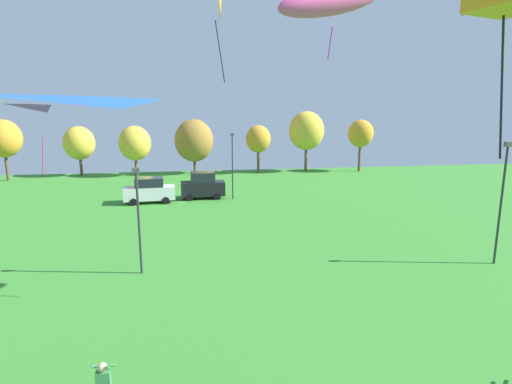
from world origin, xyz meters
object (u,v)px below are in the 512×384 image
at_px(parked_car_second_from_left, 203,186).
at_px(treeline_tree_2, 135,143).
at_px(light_post_2, 232,162).
at_px(kite_flying_6, 125,167).
at_px(treeline_tree_1, 79,143).
at_px(kite_flying_8, 332,0).
at_px(treeline_tree_5, 306,131).
at_px(parked_car_leftmost, 149,190).
at_px(light_post_0, 502,197).
at_px(treeline_tree_0, 3,139).
at_px(treeline_tree_3, 194,141).
at_px(treeline_tree_4, 258,139).
at_px(kite_flying_3, 48,128).
at_px(light_post_1, 138,214).
at_px(treeline_tree_6, 361,134).

bearing_deg(parked_car_second_from_left, treeline_tree_2, 115.61).
bearing_deg(treeline_tree_2, light_post_2, -56.60).
bearing_deg(kite_flying_6, treeline_tree_1, 105.28).
distance_m(kite_flying_8, treeline_tree_5, 40.77).
bearing_deg(parked_car_leftmost, light_post_0, -47.40).
xyz_separation_m(treeline_tree_2, treeline_tree_5, (23.10, 0.46, 1.43)).
xyz_separation_m(kite_flying_6, treeline_tree_0, (-20.95, 45.30, -2.03)).
bearing_deg(treeline_tree_1, treeline_tree_3, -1.12).
height_order(parked_car_leftmost, treeline_tree_5, treeline_tree_5).
distance_m(treeline_tree_1, treeline_tree_5, 30.29).
distance_m(light_post_0, treeline_tree_0, 51.32).
height_order(parked_car_leftmost, treeline_tree_2, treeline_tree_2).
distance_m(treeline_tree_3, treeline_tree_4, 8.68).
bearing_deg(treeline_tree_2, parked_car_second_from_left, -62.80).
xyz_separation_m(kite_flying_3, kite_flying_8, (14.79, -13.74, 5.09)).
distance_m(light_post_2, treeline_tree_1, 25.43).
relative_size(treeline_tree_0, treeline_tree_5, 0.88).
xyz_separation_m(treeline_tree_4, treeline_tree_5, (6.92, 0.66, 1.05)).
bearing_deg(light_post_1, treeline_tree_4, 70.68).
bearing_deg(parked_car_leftmost, parked_car_second_from_left, 8.26).
xyz_separation_m(treeline_tree_5, treeline_tree_6, (7.50, -1.16, -0.41)).
xyz_separation_m(kite_flying_6, treeline_tree_6, (24.67, 45.89, -1.84)).
bearing_deg(kite_flying_3, treeline_tree_0, 118.52).
bearing_deg(treeline_tree_0, treeline_tree_3, 5.77).
height_order(kite_flying_6, light_post_1, kite_flying_6).
xyz_separation_m(kite_flying_8, light_post_1, (-8.05, 4.55, -9.07)).
distance_m(parked_car_leftmost, light_post_0, 27.38).
bearing_deg(treeline_tree_4, light_post_1, -109.32).
height_order(treeline_tree_3, treeline_tree_4, treeline_tree_3).
bearing_deg(treeline_tree_1, treeline_tree_2, -10.21).
distance_m(light_post_0, treeline_tree_2, 42.43).
height_order(light_post_2, treeline_tree_0, treeline_tree_0).
bearing_deg(kite_flying_3, treeline_tree_6, 35.98).
distance_m(light_post_1, treeline_tree_4, 35.63).
bearing_deg(light_post_0, parked_car_second_from_left, 127.36).
xyz_separation_m(kite_flying_3, treeline_tree_0, (-12.68, 23.33, -2.01)).
distance_m(kite_flying_6, treeline_tree_2, 47.05).
bearing_deg(treeline_tree_3, treeline_tree_4, -7.96).
relative_size(treeline_tree_5, treeline_tree_6, 1.16).
xyz_separation_m(parked_car_second_from_left, treeline_tree_5, (14.97, 16.28, 4.44)).
xyz_separation_m(parked_car_leftmost, light_post_0, (19.92, -18.62, 2.55)).
distance_m(treeline_tree_0, treeline_tree_1, 8.32).
height_order(treeline_tree_2, treeline_tree_3, treeline_tree_3).
distance_m(kite_flying_6, treeline_tree_6, 52.14).
height_order(kite_flying_8, parked_car_second_from_left, kite_flying_8).
distance_m(parked_car_leftmost, treeline_tree_1, 21.20).
height_order(parked_car_second_from_left, treeline_tree_0, treeline_tree_0).
bearing_deg(kite_flying_8, treeline_tree_5, 74.66).
bearing_deg(light_post_0, treeline_tree_2, 123.12).
relative_size(light_post_2, treeline_tree_6, 0.87).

